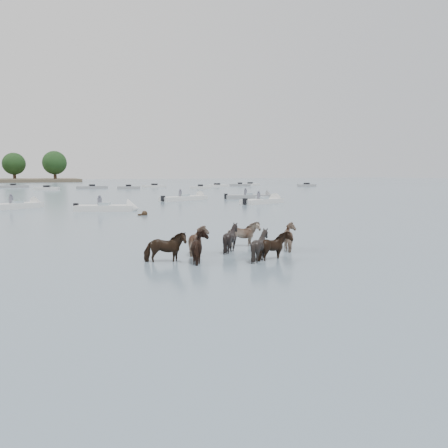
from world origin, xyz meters
name	(u,v)px	position (x,y,z in m)	size (l,w,h in m)	color
ground	(168,259)	(0.00, 0.00, 0.00)	(400.00, 400.00, 0.00)	slate
pony_herd	(234,243)	(2.53, -0.35, 0.46)	(6.88, 4.12, 1.30)	black
swimming_pony	(144,214)	(2.96, 16.76, 0.10)	(0.72, 0.44, 0.44)	black
motorboat_a	(24,205)	(-5.33, 27.62, 0.23)	(4.85, 3.70, 1.92)	silver
motorboat_b	(114,208)	(1.54, 21.38, 0.23)	(5.37, 3.30, 1.92)	silver
motorboat_c	(189,198)	(11.84, 32.52, 0.22)	(6.50, 3.93, 1.92)	silver
motorboat_d	(267,201)	(17.55, 24.50, 0.22)	(5.89, 3.72, 1.92)	silver
motorboat_e	(255,197)	(20.07, 32.10, 0.22)	(6.33, 2.59, 1.92)	gray
distant_flotilla	(59,188)	(-0.16, 73.89, 0.26)	(105.58, 27.36, 0.93)	silver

